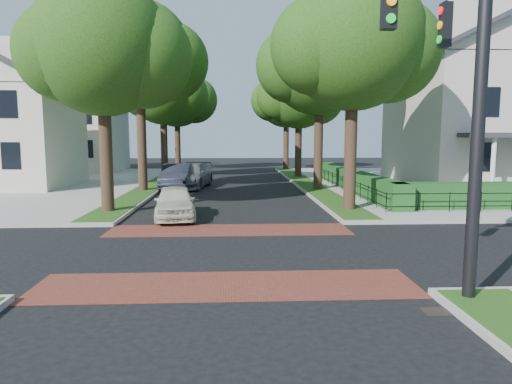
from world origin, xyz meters
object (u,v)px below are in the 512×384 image
traffic_signal (466,76)px  parked_car_rear (190,175)px  parked_car_front (175,202)px  parked_car_middle (177,177)px

traffic_signal → parked_car_rear: bearing=109.4°
traffic_signal → parked_car_front: traffic_signal is taller
parked_car_middle → parked_car_rear: bearing=49.1°
parked_car_front → traffic_signal: bearing=-61.8°
parked_car_front → parked_car_middle: size_ratio=0.82×
parked_car_front → parked_car_middle: parked_car_middle is taller
parked_car_front → parked_car_rear: parked_car_rear is taller
traffic_signal → parked_car_rear: traffic_signal is taller
traffic_signal → parked_car_rear: 23.58m
parked_car_front → parked_car_middle: (-1.26, 10.87, 0.13)m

